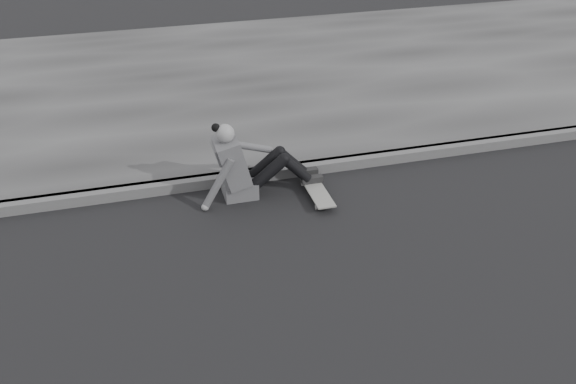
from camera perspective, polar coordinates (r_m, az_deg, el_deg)
The scene contains 4 objects.
curb at distance 8.31m, azimuth 16.17°, elevation 3.95°, with size 24.00×0.16×0.12m, color #545454.
sidewalk at distance 10.77m, azimuth 8.17°, elevation 10.99°, with size 24.00×6.00×0.12m, color #3B3B3B.
skateboard at distance 7.01m, azimuth 2.52°, elevation 0.14°, with size 0.20×0.78×0.09m.
seated_woman at distance 6.91m, azimuth -3.86°, elevation 2.38°, with size 1.38×0.46×0.88m.
Camera 1 is at (-4.13, -3.69, 3.62)m, focal length 40.00 mm.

